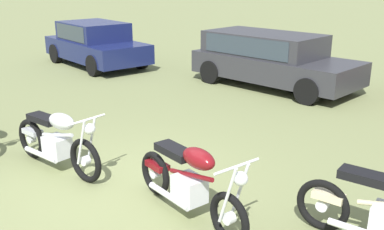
# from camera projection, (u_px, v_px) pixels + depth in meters

# --- Properties ---
(ground_plane) EXTENTS (120.00, 120.00, 0.00)m
(ground_plane) POSITION_uv_depth(u_px,v_px,m) (114.00, 191.00, 6.20)
(ground_plane) COLOR olive
(motorcycle_silver) EXTENTS (2.06, 0.73, 1.02)m
(motorcycle_silver) POSITION_uv_depth(u_px,v_px,m) (57.00, 140.00, 6.75)
(motorcycle_silver) COLOR black
(motorcycle_silver) RESTS_ON ground
(motorcycle_maroon) EXTENTS (1.96, 1.12, 1.02)m
(motorcycle_maroon) POSITION_uv_depth(u_px,v_px,m) (189.00, 181.00, 5.41)
(motorcycle_maroon) COLOR black
(motorcycle_maroon) RESTS_ON ground
(car_navy) EXTENTS (4.52, 3.25, 1.43)m
(car_navy) POSITION_uv_depth(u_px,v_px,m) (95.00, 42.00, 14.54)
(car_navy) COLOR #161E4C
(car_navy) RESTS_ON ground
(car_charcoal) EXTENTS (4.79, 3.06, 1.43)m
(car_charcoal) POSITION_uv_depth(u_px,v_px,m) (269.00, 56.00, 11.83)
(car_charcoal) COLOR #2D2D33
(car_charcoal) RESTS_ON ground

